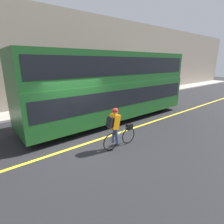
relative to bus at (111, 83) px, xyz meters
The scene contains 8 objects.
ground_plane 3.87m from the bus, 149.93° to the right, with size 80.00×80.00×0.00m, color #232326.
road_center_line 3.95m from the bus, 147.31° to the right, with size 50.00×0.14×0.01m, color yellow.
sidewalk_curb 5.42m from the bus, 124.33° to the left, with size 60.00×2.01×0.13m.
building_facade 6.18m from the bus, 118.14° to the left, with size 60.00×0.30×6.84m.
bus is the anchor object (origin of this frame).
cyclist_on_bike 3.73m from the bus, 125.50° to the right, with size 1.59×0.32×1.60m.
trash_bin 4.40m from the bus, 100.96° to the left, with size 0.48×0.48×0.83m.
street_sign_post 4.64m from the bus, 61.38° to the left, with size 0.36×0.09×2.67m.
Camera 1 is at (-3.19, -5.84, 3.19)m, focal length 28.00 mm.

